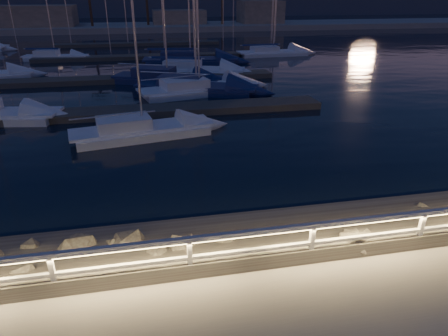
{
  "coord_description": "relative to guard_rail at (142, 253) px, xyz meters",
  "views": [
    {
      "loc": [
        0.28,
        -7.6,
        6.14
      ],
      "look_at": [
        2.61,
        4.0,
        0.9
      ],
      "focal_mm": 32.0,
      "sensor_mm": 36.0,
      "label": 1
    }
  ],
  "objects": [
    {
      "name": "ground",
      "position": [
        0.07,
        0.0,
        -0.77
      ],
      "size": [
        400.0,
        400.0,
        0.0
      ],
      "primitive_type": "plane",
      "color": "#9C978D",
      "rests_on": "ground"
    },
    {
      "name": "harbor_water",
      "position": [
        0.07,
        31.22,
        -1.74
      ],
      "size": [
        400.0,
        440.0,
        0.6
      ],
      "color": "black",
      "rests_on": "ground"
    },
    {
      "name": "guard_rail",
      "position": [
        0.0,
        0.0,
        0.0
      ],
      "size": [
        44.11,
        0.12,
        1.06
      ],
      "color": "silver",
      "rests_on": "ground"
    },
    {
      "name": "riprap",
      "position": [
        -3.1,
        1.48,
        -0.99
      ],
      "size": [
        33.53,
        2.92,
        1.31
      ],
      "color": "slate",
      "rests_on": "ground"
    },
    {
      "name": "floating_docks",
      "position": [
        0.07,
        32.5,
        -1.17
      ],
      "size": [
        22.0,
        36.0,
        0.4
      ],
      "color": "#534D45",
      "rests_on": "ground"
    },
    {
      "name": "far_shore",
      "position": [
        -0.06,
        74.05,
        -0.48
      ],
      "size": [
        160.0,
        14.0,
        5.2
      ],
      "color": "#9C978D",
      "rests_on": "ground"
    },
    {
      "name": "sailboat_b",
      "position": [
        -0.08,
        11.97,
        -0.96
      ],
      "size": [
        7.29,
        3.31,
        12.01
      ],
      "rotation": [
        0.0,
        0.0,
        0.18
      ],
      "color": "white",
      "rests_on": "ground"
    },
    {
      "name": "sailboat_c",
      "position": [
        2.02,
        24.74,
        -0.93
      ],
      "size": [
        8.86,
        5.67,
        14.67
      ],
      "rotation": [
        0.0,
        0.0,
        -0.41
      ],
      "color": "navy",
      "rests_on": "ground"
    },
    {
      "name": "sailboat_d",
      "position": [
        4.0,
        20.57,
        -0.95
      ],
      "size": [
        8.96,
        4.48,
        14.61
      ],
      "rotation": [
        0.0,
        0.0,
        0.24
      ],
      "color": "white",
      "rests_on": "ground"
    },
    {
      "name": "sailboat_g",
      "position": [
        4.66,
        27.97,
        -0.93
      ],
      "size": [
        8.93,
        5.21,
        14.65
      ],
      "rotation": [
        0.0,
        0.0,
        -0.34
      ],
      "color": "white",
      "rests_on": "ground"
    },
    {
      "name": "sailboat_h",
      "position": [
        3.85,
        21.16,
        -0.94
      ],
      "size": [
        9.0,
        5.67,
        14.83
      ],
      "rotation": [
        0.0,
        0.0,
        -0.4
      ],
      "color": "navy",
      "rests_on": "ground"
    },
    {
      "name": "sailboat_k",
      "position": [
        4.88,
        33.36,
        -0.9
      ],
      "size": [
        9.64,
        3.96,
        15.91
      ],
      "rotation": [
        0.0,
        0.0,
        -0.13
      ],
      "color": "navy",
      "rests_on": "ground"
    },
    {
      "name": "sailboat_l",
      "position": [
        14.92,
        37.39,
        -0.96
      ],
      "size": [
        8.29,
        2.87,
        13.81
      ],
      "rotation": [
        0.0,
        0.0,
        0.05
      ],
      "color": "white",
      "rests_on": "ground"
    },
    {
      "name": "sailboat_n",
      "position": [
        -8.88,
        38.95,
        -0.98
      ],
      "size": [
        6.81,
        2.92,
        11.25
      ],
      "rotation": [
        0.0,
        0.0,
        -0.15
      ],
      "color": "white",
      "rests_on": "ground"
    }
  ]
}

